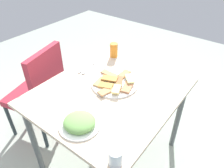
# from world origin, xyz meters

# --- Properties ---
(ground_plane) EXTENTS (6.00, 6.00, 0.00)m
(ground_plane) POSITION_xyz_m (0.00, 0.00, 0.00)
(ground_plane) COLOR #A1AE9F
(dining_table) EXTENTS (1.02, 0.88, 0.74)m
(dining_table) POSITION_xyz_m (0.00, 0.00, 0.66)
(dining_table) COLOR beige
(dining_table) RESTS_ON ground_plane
(dining_chair) EXTENTS (0.51, 0.52, 0.90)m
(dining_chair) POSITION_xyz_m (-0.12, 0.69, 0.50)
(dining_chair) COLOR #A82737
(dining_chair) RESTS_ON ground_plane
(pide_platter) EXTENTS (0.36, 0.34, 0.04)m
(pide_platter) POSITION_xyz_m (0.07, 0.02, 0.76)
(pide_platter) COLOR white
(pide_platter) RESTS_ON dining_table
(salad_plate_greens) EXTENTS (0.24, 0.24, 0.06)m
(salad_plate_greens) POSITION_xyz_m (-0.36, -0.06, 0.77)
(salad_plate_greens) COLOR white
(salad_plate_greens) RESTS_ON dining_table
(soda_can) EXTENTS (0.09, 0.09, 0.12)m
(soda_can) POSITION_xyz_m (0.40, 0.27, 0.81)
(soda_can) COLOR orange
(soda_can) RESTS_ON dining_table
(drinking_glass) EXTENTS (0.07, 0.07, 0.09)m
(drinking_glass) POSITION_xyz_m (-0.44, -0.37, 0.79)
(drinking_glass) COLOR silver
(drinking_glass) RESTS_ON dining_table
(paper_napkin) EXTENTS (0.14, 0.14, 0.00)m
(paper_napkin) POSITION_xyz_m (0.11, 0.30, 0.75)
(paper_napkin) COLOR white
(paper_napkin) RESTS_ON dining_table
(fork) EXTENTS (0.17, 0.02, 0.00)m
(fork) POSITION_xyz_m (0.11, 0.29, 0.75)
(fork) COLOR silver
(fork) RESTS_ON paper_napkin
(spoon) EXTENTS (0.19, 0.02, 0.00)m
(spoon) POSITION_xyz_m (0.11, 0.32, 0.75)
(spoon) COLOR silver
(spoon) RESTS_ON paper_napkin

